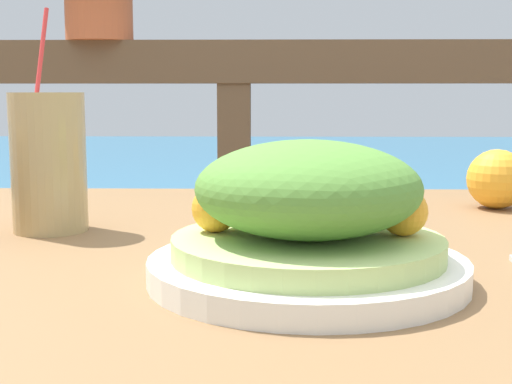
% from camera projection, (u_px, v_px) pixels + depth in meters
% --- Properties ---
extents(patio_table, '(0.92, 0.91, 0.74)m').
position_uv_depth(patio_table, '(189.00, 356.00, 0.71)').
color(patio_table, olive).
rests_on(patio_table, ground_plane).
extents(railing_fence, '(2.80, 0.08, 1.00)m').
position_uv_depth(railing_fence, '(234.00, 155.00, 1.56)').
color(railing_fence, brown).
rests_on(railing_fence, ground_plane).
extents(sea_backdrop, '(12.00, 4.00, 0.51)m').
position_uv_depth(sea_backdrop, '(257.00, 203.00, 4.10)').
color(sea_backdrop, teal).
rests_on(sea_backdrop, ground_plane).
extents(salad_plate, '(0.26, 0.26, 0.12)m').
position_uv_depth(salad_plate, '(308.00, 222.00, 0.58)').
color(salad_plate, white).
rests_on(salad_plate, patio_table).
extents(drink_glass, '(0.08, 0.08, 0.25)m').
position_uv_depth(drink_glass, '(49.00, 162.00, 0.79)').
color(drink_glass, tan).
rests_on(drink_glass, patio_table).
extents(orange_near_basket, '(0.08, 0.08, 0.08)m').
position_uv_depth(orange_near_basket, '(497.00, 179.00, 0.94)').
color(orange_near_basket, '#F9A328').
rests_on(orange_near_basket, patio_table).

